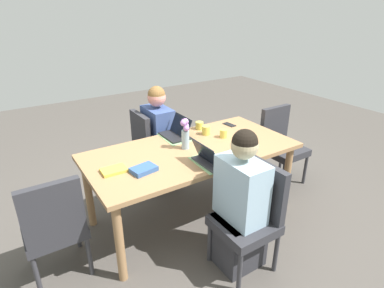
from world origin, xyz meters
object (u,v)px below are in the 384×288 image
object	(u,v)px
coffee_mug_centre_left	(224,134)
person_far_left_near	(240,209)
coffee_mug_near_left	(199,125)
chair_head_left_right_near	(280,142)
chair_head_right_left_far	(54,224)
chair_far_left_near	(252,213)
laptop_far_left_near	(210,159)
book_red_cover	(144,169)
laptop_near_left_mid	(177,133)
book_blue_cover	(114,170)
flower_vase	(185,132)
phone_black	(229,125)
chair_near_left_mid	(151,145)
dining_table	(192,156)
coffee_mug_near_right	(206,130)
person_near_left_mid	(159,143)

from	to	relation	value
coffee_mug_centre_left	person_far_left_near	bearing A→B (deg)	60.71
person_far_left_near	coffee_mug_near_left	bearing A→B (deg)	-108.36
chair_head_left_right_near	chair_head_right_left_far	bearing A→B (deg)	3.77
chair_far_left_near	chair_head_left_right_near	size ratio (longest dim) A/B	1.00
laptop_far_left_near	coffee_mug_near_left	distance (m)	0.82
chair_head_left_right_near	book_red_cover	xyz separation A→B (m)	(1.86, 0.22, 0.27)
chair_far_left_near	laptop_near_left_mid	size ratio (longest dim) A/B	2.81
person_far_left_near	book_blue_cover	xyz separation A→B (m)	(0.74, -0.71, 0.24)
chair_head_right_left_far	flower_vase	world-z (taller)	flower_vase
chair_head_right_left_far	coffee_mug_centre_left	bearing A→B (deg)	-174.39
phone_black	chair_head_right_left_far	bearing A→B (deg)	-84.07
person_far_left_near	chair_near_left_mid	distance (m)	1.55
chair_far_left_near	laptop_near_left_mid	world-z (taller)	laptop_near_left_mid
dining_table	coffee_mug_near_left	world-z (taller)	coffee_mug_near_left
chair_near_left_mid	laptop_near_left_mid	size ratio (longest dim) A/B	2.81
coffee_mug_centre_left	book_red_cover	distance (m)	1.01
dining_table	chair_head_right_left_far	distance (m)	1.31
chair_far_left_near	coffee_mug_near_right	xyz separation A→B (m)	(-0.27, -1.02, 0.30)
book_blue_cover	coffee_mug_near_right	bearing A→B (deg)	-165.64
person_near_left_mid	phone_black	world-z (taller)	person_near_left_mid
chair_head_left_right_near	book_red_cover	bearing A→B (deg)	6.73
coffee_mug_centre_left	chair_head_right_left_far	bearing A→B (deg)	5.61
person_near_left_mid	coffee_mug_centre_left	xyz separation A→B (m)	(-0.40, 0.69, 0.27)
person_near_left_mid	dining_table	bearing A→B (deg)	88.16
chair_far_left_near	coffee_mug_near_left	bearing A→B (deg)	-104.16
chair_near_left_mid	flower_vase	distance (m)	0.87
chair_far_left_near	coffee_mug_near_left	xyz separation A→B (m)	(-0.30, -1.19, 0.29)
person_near_left_mid	book_blue_cover	size ratio (longest dim) A/B	5.97
coffee_mug_centre_left	laptop_far_left_near	bearing A→B (deg)	41.16
dining_table	coffee_mug_near_right	world-z (taller)	coffee_mug_near_right
book_red_cover	book_blue_cover	size ratio (longest dim) A/B	1.00
laptop_near_left_mid	phone_black	size ratio (longest dim) A/B	2.13
chair_head_right_left_far	phone_black	bearing A→B (deg)	-168.15
laptop_far_left_near	coffee_mug_near_right	world-z (taller)	laptop_far_left_near
flower_vase	coffee_mug_centre_left	distance (m)	0.48
person_near_left_mid	coffee_mug_near_left	bearing A→B (deg)	132.04
book_blue_cover	coffee_mug_centre_left	bearing A→B (deg)	-174.39
coffee_mug_centre_left	chair_head_left_right_near	bearing A→B (deg)	-179.88
chair_far_left_near	phone_black	world-z (taller)	chair_far_left_near
book_red_cover	book_blue_cover	bearing A→B (deg)	-41.54
coffee_mug_near_right	book_blue_cover	bearing A→B (deg)	12.99
dining_table	chair_far_left_near	world-z (taller)	chair_far_left_near
chair_far_left_near	coffee_mug_centre_left	world-z (taller)	chair_far_left_near
person_far_left_near	laptop_far_left_near	size ratio (longest dim) A/B	3.73
chair_far_left_near	phone_black	distance (m)	1.31
person_far_left_near	chair_head_right_left_far	xyz separation A→B (m)	(1.26, -0.63, -0.03)
phone_black	chair_near_left_mid	bearing A→B (deg)	-129.44
chair_far_left_near	laptop_far_left_near	xyz separation A→B (m)	(0.08, -0.46, 0.30)
laptop_far_left_near	book_blue_cover	size ratio (longest dim) A/B	1.60
chair_far_left_near	chair_head_left_right_near	world-z (taller)	same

